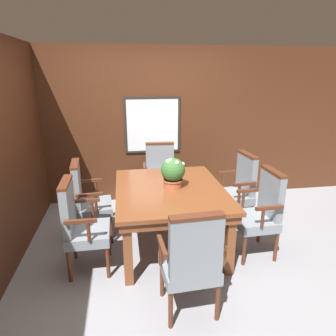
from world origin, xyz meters
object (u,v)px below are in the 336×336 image
chair_right_near (261,210)px  chair_head_near (192,260)px  chair_left_near (80,223)px  dining_table (170,195)px  chair_left_far (87,198)px  potted_plant (173,172)px  chair_head_far (160,174)px  chair_right_far (238,187)px

chair_right_near → chair_head_near: (-1.00, -0.81, 0.00)m
chair_right_near → chair_left_near: same height
dining_table → chair_left_far: bearing=162.7°
chair_head_near → chair_left_far: bearing=-58.5°
chair_left_near → potted_plant: size_ratio=2.82×
chair_left_near → potted_plant: bearing=-71.7°
chair_right_near → chair_head_near: same height
chair_head_far → chair_right_near: same height
dining_table → potted_plant: bearing=28.0°
chair_left_far → chair_head_near: 1.77m
chair_head_far → chair_right_far: bearing=-33.1°
chair_head_far → chair_head_near: (-0.03, -2.25, 0.00)m
chair_head_near → potted_plant: bearing=-94.9°
potted_plant → chair_left_near: bearing=-161.1°
chair_head_far → chair_right_near: 1.74m
chair_head_near → chair_right_far: size_ratio=1.00×
chair_left_near → chair_head_near: same height
dining_table → chair_left_near: bearing=-161.5°
dining_table → chair_right_near: bearing=-18.4°
dining_table → chair_left_near: chair_left_near is taller
chair_right_near → chair_head_near: 1.29m
chair_head_far → potted_plant: 1.15m
chair_left_far → chair_right_far: same height
chair_head_far → chair_right_near: size_ratio=1.00×
chair_left_far → chair_left_near: size_ratio=1.00×
chair_left_near → chair_right_far: 2.14m
chair_head_far → chair_left_far: bearing=-138.7°
chair_head_far → potted_plant: size_ratio=2.82×
chair_head_far → chair_left_far: (-1.03, -0.79, 0.00)m
dining_table → potted_plant: (0.04, 0.02, 0.28)m
chair_left_far → chair_head_near: same height
chair_right_near → potted_plant: bearing=-111.9°
chair_left_near → chair_right_near: bearing=-90.4°
dining_table → chair_head_far: (0.03, 1.11, -0.10)m
chair_left_far → chair_head_near: size_ratio=1.00×
chair_right_far → chair_right_near: bearing=-5.4°
chair_left_far → chair_left_near: (-0.01, -0.65, 0.00)m
chair_right_far → potted_plant: bearing=-75.1°
chair_head_far → potted_plant: potted_plant is taller
chair_right_near → chair_left_far: bearing=-109.6°
chair_head_near → chair_right_far: same height
chair_right_near → chair_head_near: size_ratio=1.00×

